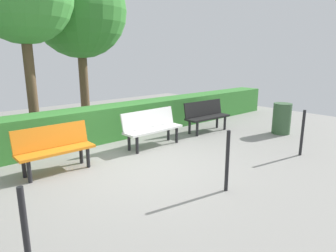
% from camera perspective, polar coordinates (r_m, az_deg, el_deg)
% --- Properties ---
extents(ground_plane, '(16.16, 16.16, 0.00)m').
position_cam_1_polar(ground_plane, '(5.87, -6.54, -7.81)').
color(ground_plane, gray).
extents(bench_black, '(1.44, 0.52, 0.86)m').
position_cam_1_polar(bench_black, '(8.44, 7.35, 2.16)').
color(bench_black, black).
rests_on(bench_black, ground_plane).
extents(bench_white, '(1.54, 0.50, 0.86)m').
position_cam_1_polar(bench_white, '(7.03, -3.16, -0.04)').
color(bench_white, white).
rests_on(bench_white, ground_plane).
extents(bench_orange, '(1.38, 0.46, 0.86)m').
position_cam_1_polar(bench_orange, '(5.87, -21.03, -3.74)').
color(bench_orange, orange).
rests_on(bench_orange, ground_plane).
extents(hedge_row, '(12.16, 0.76, 0.86)m').
position_cam_1_polar(hedge_row, '(7.97, -9.36, 1.04)').
color(hedge_row, '#387F33').
rests_on(hedge_row, ground_plane).
extents(tree_near, '(2.78, 2.78, 4.80)m').
position_cam_1_polar(tree_near, '(9.69, -16.74, 20.50)').
color(tree_near, brown).
rests_on(tree_near, ground_plane).
extents(railing_post_near, '(0.06, 0.06, 1.00)m').
position_cam_1_polar(railing_post_near, '(6.97, 24.46, -1.21)').
color(railing_post_near, black).
rests_on(railing_post_near, ground_plane).
extents(railing_post_mid, '(0.06, 0.06, 1.00)m').
position_cam_1_polar(railing_post_mid, '(4.79, 11.35, -6.65)').
color(railing_post_mid, black).
rests_on(railing_post_mid, ground_plane).
extents(railing_post_far, '(0.06, 0.06, 1.00)m').
position_cam_1_polar(railing_post_far, '(3.19, -25.68, -18.70)').
color(railing_post_far, black).
rests_on(railing_post_far, ground_plane).
extents(trash_bin, '(0.48, 0.48, 0.85)m').
position_cam_1_polar(trash_bin, '(8.73, 21.05, 1.36)').
color(trash_bin, '#385938').
rests_on(trash_bin, ground_plane).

